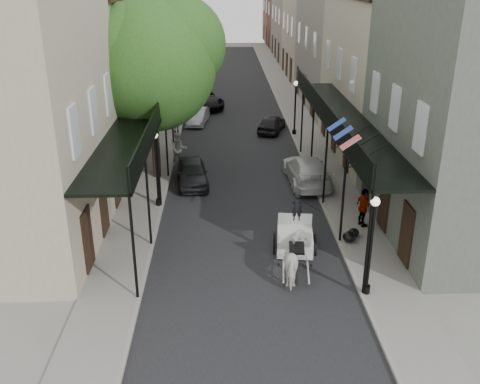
{
  "coord_description": "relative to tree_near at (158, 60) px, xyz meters",
  "views": [
    {
      "loc": [
        -0.94,
        -18.05,
        10.76
      ],
      "look_at": [
        -0.19,
        3.95,
        1.6
      ],
      "focal_mm": 40.0,
      "sensor_mm": 36.0,
      "label": 1
    }
  ],
  "objects": [
    {
      "name": "lamppost_left",
      "position": [
        0.1,
        -4.18,
        -4.44
      ],
      "size": [
        0.32,
        0.32,
        3.71
      ],
      "color": "black",
      "rests_on": "sidewalk_left"
    },
    {
      "name": "pedestrian_sidewalk_right",
      "position": [
        9.48,
        -6.82,
        -5.47
      ],
      "size": [
        0.72,
        1.13,
        1.79
      ],
      "primitive_type": "imported",
      "rotation": [
        0.0,
        0.0,
        1.86
      ],
      "color": "gray",
      "rests_on": "sidewalk_right"
    },
    {
      "name": "car_left_far",
      "position": [
        1.6,
        16.42,
        -5.7
      ],
      "size": [
        4.19,
        6.2,
        1.58
      ],
      "primitive_type": "imported",
      "rotation": [
        0.0,
        0.0,
        0.3
      ],
      "color": "black",
      "rests_on": "ground"
    },
    {
      "name": "sidewalk_left",
      "position": [
        -0.8,
        9.82,
        -6.43
      ],
      "size": [
        2.2,
        90.0,
        0.12
      ],
      "primitive_type": "cube",
      "color": "gray",
      "rests_on": "ground"
    },
    {
      "name": "road",
      "position": [
        4.2,
        9.82,
        -6.48
      ],
      "size": [
        8.0,
        90.0,
        0.01
      ],
      "primitive_type": "cube",
      "color": "black",
      "rests_on": "ground"
    },
    {
      "name": "car_left_near",
      "position": [
        1.6,
        -1.18,
        -5.82
      ],
      "size": [
        1.99,
        4.08,
        1.34
      ],
      "primitive_type": "imported",
      "rotation": [
        0.0,
        0.0,
        0.11
      ],
      "color": "black",
      "rests_on": "ground"
    },
    {
      "name": "building_row_left",
      "position": [
        -4.4,
        19.82,
        -1.24
      ],
      "size": [
        5.0,
        80.0,
        10.5
      ],
      "primitive_type": "cube",
      "color": "#B1A48E",
      "rests_on": "ground"
    },
    {
      "name": "gallery_left",
      "position": [
        -0.59,
        -3.2,
        -2.44
      ],
      "size": [
        2.2,
        18.05,
        4.88
      ],
      "color": "black",
      "rests_on": "sidewalk_left"
    },
    {
      "name": "building_row_right",
      "position": [
        12.8,
        19.82,
        -1.24
      ],
      "size": [
        5.0,
        80.0,
        10.5
      ],
      "primitive_type": "cube",
      "color": "gray",
      "rests_on": "ground"
    },
    {
      "name": "sidewalk_right",
      "position": [
        9.2,
        9.82,
        -6.43
      ],
      "size": [
        2.2,
        90.0,
        0.12
      ],
      "primitive_type": "cube",
      "color": "gray",
      "rests_on": "ground"
    },
    {
      "name": "carriage",
      "position": [
        6.23,
        -8.38,
        -5.39
      ],
      "size": [
        1.91,
        2.63,
        2.83
      ],
      "rotation": [
        0.0,
        0.0,
        -0.11
      ],
      "color": "black",
      "rests_on": "ground"
    },
    {
      "name": "pedestrian_sidewalk_left",
      "position": [
        -0.0,
        8.52,
        -5.52
      ],
      "size": [
        1.15,
        0.73,
        1.69
      ],
      "primitive_type": "imported",
      "rotation": [
        0.0,
        0.0,
        3.24
      ],
      "color": "gray",
      "rests_on": "sidewalk_left"
    },
    {
      "name": "trash_bags",
      "position": [
        8.67,
        -8.14,
        -6.15
      ],
      "size": [
        0.81,
        0.96,
        0.46
      ],
      "color": "black",
      "rests_on": "sidewalk_right"
    },
    {
      "name": "car_left_mid",
      "position": [
        1.41,
        11.1,
        -5.89
      ],
      "size": [
        1.73,
        3.74,
        1.19
      ],
      "primitive_type": "imported",
      "rotation": [
        0.0,
        0.0,
        -0.13
      ],
      "color": "#ABABB1",
      "rests_on": "ground"
    },
    {
      "name": "lamppost_right_near",
      "position": [
        8.3,
        -12.18,
        -4.44
      ],
      "size": [
        0.32,
        0.32,
        3.71
      ],
      "color": "black",
      "rests_on": "sidewalk_right"
    },
    {
      "name": "tree_far",
      "position": [
        -0.05,
        14.0,
        -0.65
      ],
      "size": [
        6.45,
        6.0,
        8.61
      ],
      "color": "#382619",
      "rests_on": "sidewalk_left"
    },
    {
      "name": "car_right_near",
      "position": [
        7.8,
        -1.18,
        -5.75
      ],
      "size": [
        2.31,
        5.16,
        1.47
      ],
      "primitive_type": "imported",
      "rotation": [
        0.0,
        0.0,
        3.19
      ],
      "color": "silver",
      "rests_on": "ground"
    },
    {
      "name": "ground",
      "position": [
        4.2,
        -10.18,
        -6.49
      ],
      "size": [
        140.0,
        140.0,
        0.0
      ],
      "primitive_type": "plane",
      "color": "gray",
      "rests_on": "ground"
    },
    {
      "name": "gallery_right",
      "position": [
        8.99,
        -3.2,
        -2.44
      ],
      "size": [
        2.2,
        18.05,
        4.88
      ],
      "color": "black",
      "rests_on": "sidewalk_right"
    },
    {
      "name": "lamppost_right_far",
      "position": [
        8.3,
        7.82,
        -4.44
      ],
      "size": [
        0.32,
        0.32,
        3.71
      ],
      "color": "black",
      "rests_on": "sidewalk_right"
    },
    {
      "name": "horse",
      "position": [
        5.94,
        -11.0,
        -5.64
      ],
      "size": [
        1.13,
        2.09,
        1.69
      ],
      "primitive_type": "imported",
      "rotation": [
        0.0,
        0.0,
        3.03
      ],
      "color": "silver",
      "rests_on": "ground"
    },
    {
      "name": "car_right_far",
      "position": [
        6.8,
        8.82,
        -5.86
      ],
      "size": [
        2.55,
        3.96,
        1.26
      ],
      "primitive_type": "imported",
      "rotation": [
        0.0,
        0.0,
        2.83
      ],
      "color": "black",
      "rests_on": "ground"
    },
    {
      "name": "pedestrian_walking",
      "position": [
        0.7,
        1.71,
        -5.47
      ],
      "size": [
        1.15,
        1.0,
        2.03
      ],
      "primitive_type": "imported",
      "rotation": [
        0.0,
        0.0,
        0.26
      ],
      "color": "beige",
      "rests_on": "ground"
    },
    {
      "name": "tree_near",
      "position": [
        0.0,
        0.0,
        0.0
      ],
      "size": [
        7.31,
        6.8,
        9.63
      ],
      "color": "#382619",
      "rests_on": "sidewalk_left"
    }
  ]
}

